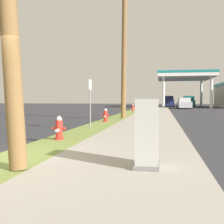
% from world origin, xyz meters
% --- Properties ---
extents(grass_verge, '(1.40, 80.00, 0.12)m').
position_xyz_m(grass_verge, '(0.70, 0.00, 0.06)').
color(grass_verge, olive).
rests_on(grass_verge, ground).
extents(sidewalk_slab, '(3.20, 80.00, 0.12)m').
position_xyz_m(sidewalk_slab, '(3.00, 0.00, 0.06)').
color(sidewalk_slab, '#A8A093').
rests_on(sidewalk_slab, ground).
extents(fire_hydrant_nearest, '(0.42, 0.38, 0.74)m').
position_xyz_m(fire_hydrant_nearest, '(0.58, 3.10, 0.45)').
color(fire_hydrant_nearest, red).
rests_on(fire_hydrant_nearest, grass_verge).
extents(fire_hydrant_second, '(0.42, 0.38, 0.74)m').
position_xyz_m(fire_hydrant_second, '(0.61, 10.42, 0.45)').
color(fire_hydrant_second, red).
rests_on(fire_hydrant_second, grass_verge).
extents(fire_hydrant_third, '(0.42, 0.37, 0.74)m').
position_xyz_m(fire_hydrant_third, '(0.71, 17.42, 0.45)').
color(fire_hydrant_third, red).
rests_on(fire_hydrant_third, grass_verge).
extents(fire_hydrant_fourth, '(0.42, 0.37, 0.74)m').
position_xyz_m(fire_hydrant_fourth, '(0.68, 25.07, 0.45)').
color(fire_hydrant_fourth, red).
rests_on(fire_hydrant_fourth, grass_verge).
extents(fire_hydrant_fifth, '(0.42, 0.38, 0.74)m').
position_xyz_m(fire_hydrant_fifth, '(0.63, 32.97, 0.45)').
color(fire_hydrant_fifth, red).
rests_on(fire_hydrant_fifth, grass_verge).
extents(utility_pole_midground, '(0.64, 1.54, 8.82)m').
position_xyz_m(utility_pole_midground, '(1.32, 13.00, 4.61)').
color(utility_pole_midground, olive).
rests_on(utility_pole_midground, grass_verge).
extents(utility_cabinet, '(0.46, 0.69, 1.27)m').
position_xyz_m(utility_cabinet, '(3.49, -0.09, 0.71)').
color(utility_cabinet, slate).
rests_on(utility_cabinet, sidewalk_slab).
extents(street_sign_post, '(0.05, 0.36, 2.12)m').
position_xyz_m(street_sign_post, '(0.64, 6.83, 1.63)').
color(street_sign_post, gray).
rests_on(street_sign_post, grass_verge).
extents(gas_station_canopy, '(15.48, 14.97, 5.65)m').
position_xyz_m(gas_station_canopy, '(13.79, 44.46, 2.81)').
color(gas_station_canopy, silver).
rests_on(gas_station_canopy, ground).
extents(car_silver_by_near_pump, '(2.00, 4.53, 1.57)m').
position_xyz_m(car_silver_by_near_pump, '(6.90, 37.42, 0.72)').
color(car_silver_by_near_pump, '#BCBCC1').
rests_on(car_silver_by_near_pump, ground).
extents(truck_navy_at_forecourt, '(2.13, 5.40, 1.97)m').
position_xyz_m(truck_navy_at_forecourt, '(4.81, 48.09, 0.91)').
color(truck_navy_at_forecourt, navy).
rests_on(truck_navy_at_forecourt, ground).
extents(truck_teal_on_apron, '(2.28, 5.46, 1.97)m').
position_xyz_m(truck_teal_on_apron, '(8.58, 51.07, 0.91)').
color(truck_teal_on_apron, '#197075').
rests_on(truck_teal_on_apron, ground).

